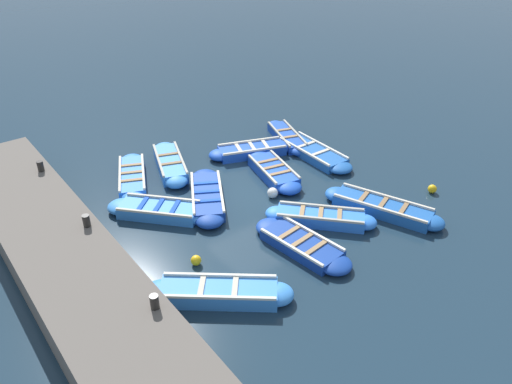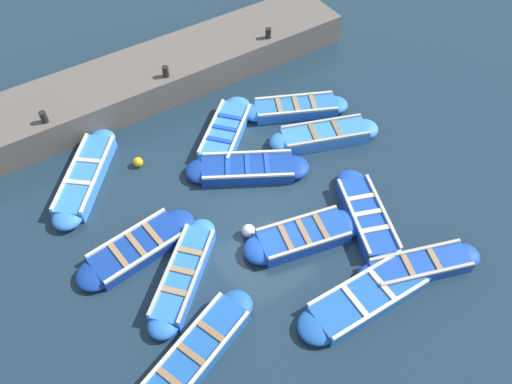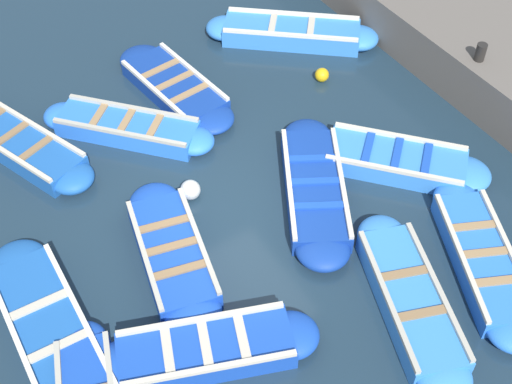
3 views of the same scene
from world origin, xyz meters
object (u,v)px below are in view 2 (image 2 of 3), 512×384
object	(u,v)px
boat_inner_gap	(324,135)
boat_near_quay	(367,217)
boat_tucked	(193,358)
boat_far_corner	(303,236)
boat_outer_right	(368,296)
bollard_mid_north	(166,71)
bollard_north	(44,117)
boat_centre	(296,108)
buoy_orange_near	(138,162)
buoy_white_drifting	(249,231)
boat_broadside	(137,248)
boat_mid_row	(86,176)
boat_drifting	(225,133)
bollard_mid_south	(268,33)
boat_bow_out	(248,169)
boat_end_of_row	(184,275)
boat_stern_in	(420,266)

from	to	relation	value
boat_inner_gap	boat_near_quay	world-z (taller)	boat_inner_gap
boat_tucked	boat_far_corner	world-z (taller)	boat_far_corner
boat_outer_right	bollard_mid_north	size ratio (longest dim) A/B	11.17
bollard_north	boat_centre	bearing A→B (deg)	68.85
boat_far_corner	boat_near_quay	bearing A→B (deg)	77.01
boat_outer_right	buoy_orange_near	xyz separation A→B (m)	(-7.00, -2.78, -0.02)
boat_centre	buoy_white_drifting	world-z (taller)	boat_centre
boat_broadside	boat_mid_row	bearing A→B (deg)	-175.73
boat_broadside	boat_drifting	size ratio (longest dim) A/B	1.09
boat_inner_gap	bollard_mid_north	size ratio (longest dim) A/B	10.10
bollard_north	boat_inner_gap	bearing A→B (deg)	58.94
bollard_mid_south	boat_bow_out	bearing A→B (deg)	-40.05
boat_bow_out	bollard_mid_south	world-z (taller)	bollard_mid_south
boat_inner_gap	boat_tucked	bearing A→B (deg)	-59.69
boat_drifting	bollard_mid_south	world-z (taller)	bollard_mid_south
boat_tucked	boat_end_of_row	size ratio (longest dim) A/B	1.30
bollard_north	bollard_mid_north	bearing A→B (deg)	90.00
boat_broadside	boat_stern_in	bearing A→B (deg)	52.76
boat_stern_in	boat_end_of_row	distance (m)	5.86
boat_broadside	boat_drifting	xyz separation A→B (m)	(-2.40, 4.05, 0.02)
boat_mid_row	bollard_mid_south	bearing A→B (deg)	103.79
boat_inner_gap	boat_centre	bearing A→B (deg)	179.72
boat_stern_in	bollard_mid_south	bearing A→B (deg)	170.17
boat_outer_right	boat_broadside	distance (m)	5.86
boat_tucked	bollard_north	bearing A→B (deg)	-177.58
boat_outer_right	boat_tucked	bearing A→B (deg)	-102.59
boat_stern_in	bollard_north	distance (m)	11.12
buoy_orange_near	boat_centre	bearing A→B (deg)	83.14
boat_tucked	boat_near_quay	world-z (taller)	boat_tucked
boat_bow_out	bollard_mid_south	distance (m)	5.46
boat_centre	boat_broadside	world-z (taller)	boat_centre
boat_stern_in	boat_mid_row	bearing A→B (deg)	-141.18
boat_bow_out	boat_end_of_row	xyz separation A→B (m)	(2.10, -3.18, 0.00)
boat_centre	boat_far_corner	size ratio (longest dim) A/B	1.03
bollard_north	buoy_orange_near	size ratio (longest dim) A/B	1.20
boat_far_corner	boat_stern_in	bearing A→B (deg)	40.02
boat_bow_out	boat_end_of_row	bearing A→B (deg)	-56.62
boat_tucked	boat_stern_in	size ratio (longest dim) A/B	1.20
boat_far_corner	boat_bow_out	bearing A→B (deg)	178.92
buoy_white_drifting	bollard_mid_south	bearing A→B (deg)	142.37
boat_broadside	bollard_mid_south	bearing A→B (deg)	123.77
boat_mid_row	boat_end_of_row	xyz separation A→B (m)	(4.37, 0.85, -0.02)
boat_stern_in	boat_far_corner	distance (m)	2.98
boat_near_quay	boat_outer_right	world-z (taller)	boat_near_quay
boat_mid_row	bollard_mid_south	world-z (taller)	bollard_mid_south
boat_drifting	boat_stern_in	bearing A→B (deg)	13.64
boat_broadside	bollard_mid_north	size ratio (longest dim) A/B	9.83
boat_centre	bollard_north	bearing A→B (deg)	-111.15
boat_centre	buoy_white_drifting	xyz separation A→B (m)	(3.24, -3.86, 0.00)
boat_broadside	buoy_orange_near	world-z (taller)	boat_broadside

